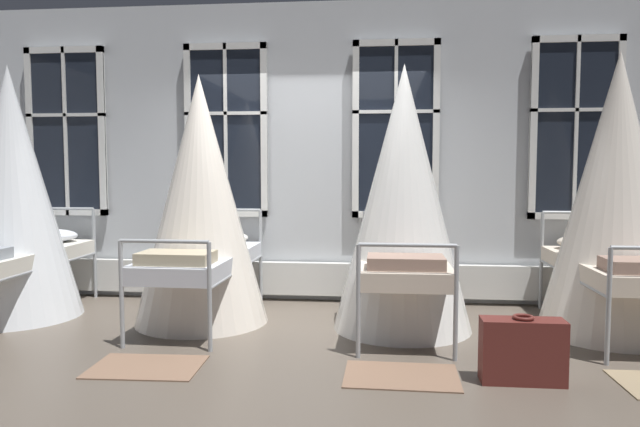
# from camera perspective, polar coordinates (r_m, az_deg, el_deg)

# --- Properties ---
(ground) EXTENTS (17.57, 17.57, 0.00)m
(ground) POSITION_cam_1_polar(r_m,az_deg,el_deg) (5.41, -2.62, -11.32)
(ground) COLOR brown
(back_wall_with_windows) EXTENTS (9.73, 0.10, 3.28)m
(back_wall_with_windows) POSITION_cam_1_polar(r_m,az_deg,el_deg) (6.56, -0.90, 5.87)
(back_wall_with_windows) COLOR silver
(back_wall_with_windows) RESTS_ON ground
(window_bank) EXTENTS (6.51, 0.10, 2.77)m
(window_bank) POSITION_cam_1_polar(r_m,az_deg,el_deg) (6.45, -1.02, 1.01)
(window_bank) COLOR black
(window_bank) RESTS_ON ground
(cot_first) EXTENTS (1.26, 1.84, 2.47)m
(cot_first) POSITION_cam_1_polar(r_m,az_deg,el_deg) (6.50, -27.70, 1.48)
(cot_first) COLOR #9EA3A8
(cot_first) RESTS_ON ground
(cot_second) EXTENTS (1.26, 1.86, 2.35)m
(cot_second) POSITION_cam_1_polar(r_m,az_deg,el_deg) (5.68, -11.51, 0.95)
(cot_second) COLOR #9EA3A8
(cot_second) RESTS_ON ground
(cot_third) EXTENTS (1.26, 1.84, 2.40)m
(cot_third) POSITION_cam_1_polar(r_m,az_deg,el_deg) (5.38, 8.06, 1.09)
(cot_third) COLOR #9EA3A8
(cot_third) RESTS_ON ground
(cot_fourth) EXTENTS (1.26, 1.85, 2.48)m
(cot_fourth) POSITION_cam_1_polar(r_m,az_deg,el_deg) (5.77, 26.73, 1.30)
(cot_fourth) COLOR #9EA3A8
(cot_fourth) RESTS_ON ground
(rug_second) EXTENTS (0.82, 0.59, 0.01)m
(rug_second) POSITION_cam_1_polar(r_m,az_deg,el_deg) (4.65, -16.47, -14.06)
(rug_second) COLOR brown
(rug_second) RESTS_ON ground
(rug_third) EXTENTS (0.81, 0.57, 0.01)m
(rug_third) POSITION_cam_1_polar(r_m,az_deg,el_deg) (4.33, 7.89, -15.33)
(rug_third) COLOR brown
(rug_third) RESTS_ON ground
(suitcase_dark) EXTENTS (0.56, 0.21, 0.47)m
(suitcase_dark) POSITION_cam_1_polar(r_m,az_deg,el_deg) (4.34, 19.04, -12.47)
(suitcase_dark) COLOR #5B231E
(suitcase_dark) RESTS_ON ground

